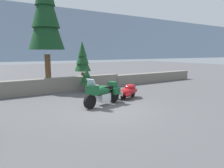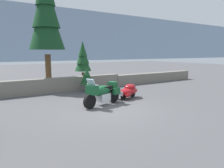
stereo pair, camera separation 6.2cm
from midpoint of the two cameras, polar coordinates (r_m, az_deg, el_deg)
The scene contains 7 objects.
ground_plane at distance 9.26m, azimuth -1.20°, elevation -6.87°, with size 80.00×80.00×0.00m, color #4C4C4F.
stone_guard_wall at distance 13.86m, azimuth -12.05°, elevation -0.10°, with size 24.00×0.60×0.90m.
touring_motorcycle at distance 9.80m, azimuth -2.46°, elevation -2.29°, with size 2.25×1.14×1.33m.
car_shaped_trailer at distance 11.41m, azimuth 4.62°, elevation -1.84°, with size 2.21×1.11×0.76m.
pine_tree_tall at distance 14.55m, azimuth -17.52°, elevation 18.69°, with size 2.25×2.25×8.18m.
pine_tree_secondary at distance 16.07m, azimuth -7.86°, elevation 7.11°, with size 1.25×1.25×3.34m.
pine_sapling_near at distance 13.37m, azimuth -6.75°, elevation 1.90°, with size 0.87×0.87×1.49m.
Camera 2 is at (-4.67, -7.62, 2.45)m, focal length 33.51 mm.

